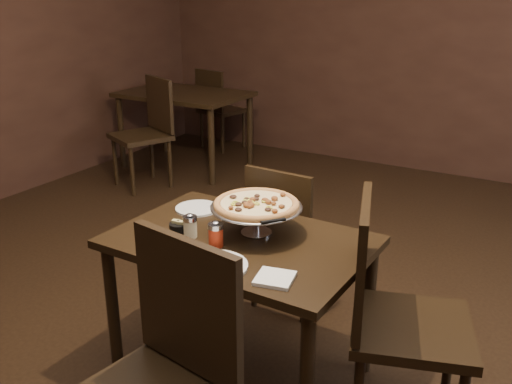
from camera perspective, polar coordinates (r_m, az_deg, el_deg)
The scene contains 16 objects.
room at distance 2.21m, azimuth 1.54°, elevation 12.22°, with size 6.04×7.04×2.84m.
dining_table at distance 2.49m, azimuth -1.58°, elevation -6.51°, with size 1.11×0.76×0.68m.
background_table at distance 5.57m, azimuth -7.17°, elevation 8.89°, with size 1.18×0.78×0.74m.
pizza_stand at distance 2.45m, azimuth 0.03°, elevation -1.28°, with size 0.40×0.40×0.17m.
parmesan_shaker at distance 2.46m, azimuth -6.61°, elevation -3.40°, with size 0.06×0.06×0.11m.
pepper_flake_shaker at distance 2.37m, azimuth -4.04°, elevation -4.24°, with size 0.06×0.06×0.11m.
packet_caddy at distance 2.51m, azimuth -7.74°, elevation -3.62°, with size 0.08×0.08×0.06m.
napkin_stack at distance 2.12m, azimuth 1.89°, elevation -8.62°, with size 0.14×0.14×0.01m, color white.
plate_left at distance 2.77m, azimuth -5.90°, elevation -1.63°, with size 0.21×0.21×0.01m, color white.
plate_near at distance 2.21m, azimuth -4.33°, elevation -7.40°, with size 0.27×0.27×0.01m, color white.
serving_spatula at distance 2.29m, azimuth 1.74°, elevation -2.98°, with size 0.14×0.14×0.02m.
chair_far at distance 3.06m, azimuth 3.18°, elevation -4.08°, with size 0.41×0.41×0.83m.
chair_near at distance 1.93m, azimuth -9.45°, elevation -17.73°, with size 0.52×0.52×0.97m.
chair_side at distance 2.29m, azimuth 13.49°, elevation -11.49°, with size 0.57×0.57×0.97m.
bg_chair_far at distance 6.20m, azimuth -3.86°, elevation 8.57°, with size 0.48×0.48×0.87m.
bg_chair_near at distance 5.10m, azimuth -10.75°, elevation 6.28°, with size 0.59×0.59×0.95m.
Camera 1 is at (1.10, -1.90, 1.70)m, focal length 40.00 mm.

